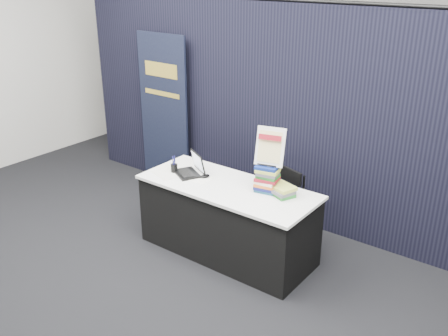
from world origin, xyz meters
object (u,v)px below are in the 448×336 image
display_table (227,219)px  pullup_banner (164,121)px  laptop (189,169)px  book_stack_short (281,190)px  stacking_chair (281,205)px  info_sign (270,147)px  book_stack_tall (267,179)px

display_table → pullup_banner: pullup_banner is taller
laptop → book_stack_short: bearing=35.8°
book_stack_short → stacking_chair: book_stack_short is taller
display_table → info_sign: 0.91m
display_table → pullup_banner: size_ratio=0.91×
book_stack_short → pullup_banner: bearing=161.0°
book_stack_tall → info_sign: size_ratio=0.70×
pullup_banner → book_stack_short: bearing=-18.1°
laptop → book_stack_tall: (0.87, 0.11, 0.08)m
laptop → pullup_banner: (-1.20, 0.90, 0.08)m
book_stack_short → stacking_chair: bearing=118.8°
laptop → info_sign: (0.87, 0.14, 0.38)m
info_sign → laptop: bearing=174.7°
pullup_banner → book_stack_tall: bearing=-19.6°
laptop → pullup_banner: bearing=172.0°
book_stack_tall → display_table: bearing=-162.6°
display_table → book_stack_tall: (0.38, 0.12, 0.50)m
pullup_banner → display_table: bearing=-27.0°
display_table → info_sign: bearing=21.5°
book_stack_short → stacking_chair: 0.53m
book_stack_tall → book_stack_short: 0.17m
laptop → stacking_chair: bearing=58.5°
stacking_chair → laptop: bearing=-132.5°
laptop → book_stack_short: 1.03m
book_stack_tall → pullup_banner: size_ratio=0.13×
display_table → stacking_chair: size_ratio=2.23×
info_sign → book_stack_short: bearing=-21.0°
display_table → info_sign: info_sign is taller
laptop → info_sign: info_sign is taller
book_stack_short → pullup_banner: pullup_banner is taller
display_table → laptop: size_ratio=5.02×
stacking_chair → book_stack_short: bearing=-43.6°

